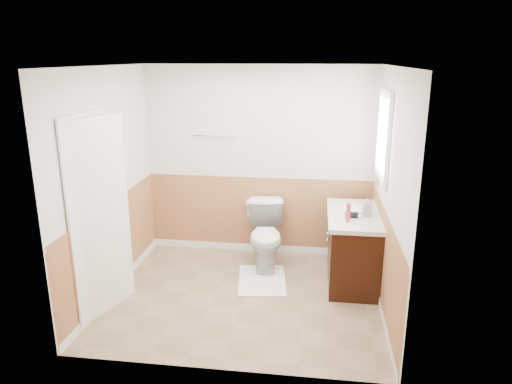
# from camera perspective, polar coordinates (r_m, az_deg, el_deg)

# --- Properties ---
(floor) EXTENTS (3.00, 3.00, 0.00)m
(floor) POSITION_cam_1_polar(r_m,az_deg,el_deg) (5.40, -1.44, -12.52)
(floor) COLOR #8C7051
(floor) RESTS_ON ground
(ceiling) EXTENTS (3.00, 3.00, 0.00)m
(ceiling) POSITION_cam_1_polar(r_m,az_deg,el_deg) (4.73, -1.66, 15.07)
(ceiling) COLOR white
(ceiling) RESTS_ON floor
(wall_back) EXTENTS (3.00, 0.00, 3.00)m
(wall_back) POSITION_cam_1_polar(r_m,az_deg,el_deg) (6.17, 0.37, 3.63)
(wall_back) COLOR silver
(wall_back) RESTS_ON floor
(wall_front) EXTENTS (3.00, 0.00, 3.00)m
(wall_front) POSITION_cam_1_polar(r_m,az_deg,el_deg) (3.71, -4.72, -5.10)
(wall_front) COLOR silver
(wall_front) RESTS_ON floor
(wall_left) EXTENTS (0.00, 3.00, 3.00)m
(wall_left) POSITION_cam_1_polar(r_m,az_deg,el_deg) (5.36, -17.59, 0.92)
(wall_left) COLOR silver
(wall_left) RESTS_ON floor
(wall_right) EXTENTS (0.00, 3.00, 3.00)m
(wall_right) POSITION_cam_1_polar(r_m,az_deg,el_deg) (4.92, 15.99, -0.29)
(wall_right) COLOR silver
(wall_right) RESTS_ON floor
(wainscot_back) EXTENTS (3.00, 0.00, 3.00)m
(wainscot_back) POSITION_cam_1_polar(r_m,az_deg,el_deg) (6.36, 0.34, -3.00)
(wainscot_back) COLOR #B07446
(wainscot_back) RESTS_ON floor
(wainscot_front) EXTENTS (3.00, 0.00, 3.00)m
(wainscot_front) POSITION_cam_1_polar(r_m,az_deg,el_deg) (4.05, -4.43, -14.98)
(wainscot_front) COLOR #B07446
(wainscot_front) RESTS_ON floor
(wainscot_left) EXTENTS (0.00, 2.60, 2.60)m
(wainscot_left) POSITION_cam_1_polar(r_m,az_deg,el_deg) (5.59, -16.82, -6.52)
(wainscot_left) COLOR #B07446
(wainscot_left) RESTS_ON floor
(wainscot_right) EXTENTS (0.00, 2.60, 2.60)m
(wainscot_right) POSITION_cam_1_polar(r_m,az_deg,el_deg) (5.17, 15.21, -8.28)
(wainscot_right) COLOR #B07446
(wainscot_right) RESTS_ON floor
(toilet) EXTENTS (0.55, 0.85, 0.82)m
(toilet) POSITION_cam_1_polar(r_m,az_deg,el_deg) (5.94, 1.24, -5.39)
(toilet) COLOR silver
(toilet) RESTS_ON floor
(bath_mat) EXTENTS (0.65, 0.86, 0.02)m
(bath_mat) POSITION_cam_1_polar(r_m,az_deg,el_deg) (5.71, 0.73, -10.68)
(bath_mat) COLOR white
(bath_mat) RESTS_ON floor
(vanity_cabinet) EXTENTS (0.55, 1.10, 0.80)m
(vanity_cabinet) POSITION_cam_1_polar(r_m,az_deg,el_deg) (5.67, 11.69, -6.88)
(vanity_cabinet) COLOR black
(vanity_cabinet) RESTS_ON floor
(vanity_knob_left) EXTENTS (0.03, 0.03, 0.03)m
(vanity_knob_left) POSITION_cam_1_polar(r_m,az_deg,el_deg) (5.51, 8.72, -5.76)
(vanity_knob_left) COLOR white
(vanity_knob_left) RESTS_ON vanity_cabinet
(vanity_knob_right) EXTENTS (0.03, 0.03, 0.03)m
(vanity_knob_right) POSITION_cam_1_polar(r_m,az_deg,el_deg) (5.70, 8.69, -5.01)
(vanity_knob_right) COLOR silver
(vanity_knob_right) RESTS_ON vanity_cabinet
(countertop) EXTENTS (0.60, 1.15, 0.05)m
(countertop) POSITION_cam_1_polar(r_m,az_deg,el_deg) (5.52, 11.84, -2.82)
(countertop) COLOR beige
(countertop) RESTS_ON vanity_cabinet
(sink_basin) EXTENTS (0.36, 0.36, 0.02)m
(sink_basin) POSITION_cam_1_polar(r_m,az_deg,el_deg) (5.66, 11.86, -2.00)
(sink_basin) COLOR white
(sink_basin) RESTS_ON countertop
(faucet) EXTENTS (0.02, 0.02, 0.14)m
(faucet) POSITION_cam_1_polar(r_m,az_deg,el_deg) (5.65, 13.71, -1.48)
(faucet) COLOR #B4B3BA
(faucet) RESTS_ON countertop
(lotion_bottle) EXTENTS (0.05, 0.05, 0.22)m
(lotion_bottle) POSITION_cam_1_polar(r_m,az_deg,el_deg) (5.18, 11.16, -2.48)
(lotion_bottle) COLOR #CD354F
(lotion_bottle) RESTS_ON countertop
(soap_dispenser) EXTENTS (0.10, 0.11, 0.20)m
(soap_dispenser) POSITION_cam_1_polar(r_m,az_deg,el_deg) (5.43, 13.33, -1.85)
(soap_dispenser) COLOR gray
(soap_dispenser) RESTS_ON countertop
(hair_dryer_body) EXTENTS (0.14, 0.07, 0.07)m
(hair_dryer_body) POSITION_cam_1_polar(r_m,az_deg,el_deg) (5.36, 11.55, -2.71)
(hair_dryer_body) COLOR black
(hair_dryer_body) RESTS_ON countertop
(hair_dryer_handle) EXTENTS (0.03, 0.03, 0.07)m
(hair_dryer_handle) POSITION_cam_1_polar(r_m,az_deg,el_deg) (5.39, 11.20, -2.92)
(hair_dryer_handle) COLOR black
(hair_dryer_handle) RESTS_ON countertop
(mirror_panel) EXTENTS (0.02, 0.35, 0.90)m
(mirror_panel) POSITION_cam_1_polar(r_m,az_deg,el_deg) (5.91, 14.54, 5.52)
(mirror_panel) COLOR silver
(mirror_panel) RESTS_ON wall_right
(window_frame) EXTENTS (0.04, 0.80, 1.00)m
(window_frame) POSITION_cam_1_polar(r_m,az_deg,el_deg) (5.37, 15.23, 6.62)
(window_frame) COLOR white
(window_frame) RESTS_ON wall_right
(window_glass) EXTENTS (0.01, 0.70, 0.90)m
(window_glass) POSITION_cam_1_polar(r_m,az_deg,el_deg) (5.38, 15.40, 6.61)
(window_glass) COLOR white
(window_glass) RESTS_ON wall_right
(door) EXTENTS (0.29, 0.78, 2.04)m
(door) POSITION_cam_1_polar(r_m,az_deg,el_deg) (4.99, -18.46, -3.02)
(door) COLOR white
(door) RESTS_ON wall_left
(door_frame) EXTENTS (0.02, 0.92, 2.10)m
(door_frame) POSITION_cam_1_polar(r_m,az_deg,el_deg) (5.02, -19.25, -2.86)
(door_frame) COLOR white
(door_frame) RESTS_ON wall_left
(door_knob) EXTENTS (0.06, 0.06, 0.06)m
(door_knob) POSITION_cam_1_polar(r_m,az_deg,el_deg) (5.27, -16.28, -2.62)
(door_knob) COLOR silver
(door_knob) RESTS_ON door
(towel_bar) EXTENTS (0.62, 0.02, 0.02)m
(towel_bar) POSITION_cam_1_polar(r_m,az_deg,el_deg) (6.14, -4.82, 6.85)
(towel_bar) COLOR silver
(towel_bar) RESTS_ON wall_back
(tp_holder_bar) EXTENTS (0.14, 0.02, 0.02)m
(tp_holder_bar) POSITION_cam_1_polar(r_m,az_deg,el_deg) (6.25, -0.63, -1.41)
(tp_holder_bar) COLOR silver
(tp_holder_bar) RESTS_ON wall_back
(tp_roll) EXTENTS (0.10, 0.11, 0.11)m
(tp_roll) POSITION_cam_1_polar(r_m,az_deg,el_deg) (6.25, -0.63, -1.41)
(tp_roll) COLOR white
(tp_roll) RESTS_ON tp_holder_bar
(tp_sheet) EXTENTS (0.10, 0.01, 0.16)m
(tp_sheet) POSITION_cam_1_polar(r_m,az_deg,el_deg) (6.29, -0.63, -2.36)
(tp_sheet) COLOR white
(tp_sheet) RESTS_ON tp_roll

